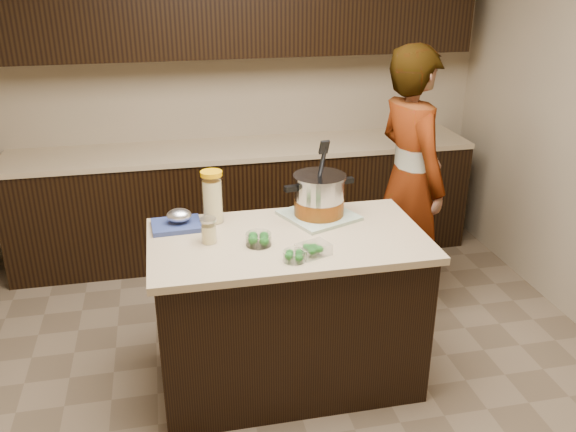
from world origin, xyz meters
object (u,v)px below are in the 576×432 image
island (288,310)px  stock_pot (319,198)px  lemonade_pitcher (213,199)px  person (410,180)px

island → stock_pot: stock_pot is taller
island → lemonade_pitcher: bearing=141.9°
lemonade_pitcher → person: person is taller
stock_pot → lemonade_pitcher: bearing=163.9°
lemonade_pitcher → person: 1.42m
island → lemonade_pitcher: lemonade_pitcher is taller
island → person: bearing=36.3°
island → person: size_ratio=0.82×
person → island: bearing=116.5°
lemonade_pitcher → person: size_ratio=0.16×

